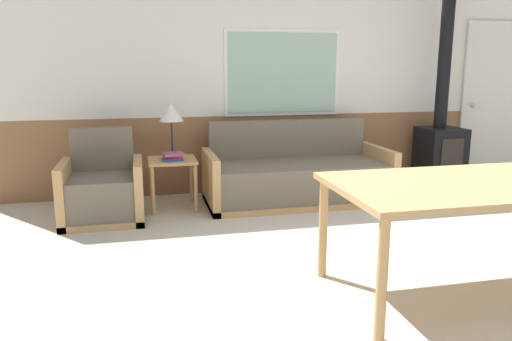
{
  "coord_description": "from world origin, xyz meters",
  "views": [
    {
      "loc": [
        -1.87,
        -3.07,
        1.46
      ],
      "look_at": [
        -0.9,
        1.09,
        0.56
      ],
      "focal_mm": 35.0,
      "sensor_mm": 36.0,
      "label": 1
    }
  ],
  "objects_px": {
    "dining_table": "(471,192)",
    "wood_stove": "(441,132)",
    "table_lamp": "(171,115)",
    "couch": "(297,178)",
    "armchair": "(103,192)",
    "side_table": "(172,168)"
  },
  "relations": [
    {
      "from": "side_table",
      "to": "wood_stove",
      "type": "bearing_deg",
      "value": 2.77
    },
    {
      "from": "side_table",
      "to": "dining_table",
      "type": "relative_size",
      "value": 0.29
    },
    {
      "from": "couch",
      "to": "dining_table",
      "type": "height_order",
      "value": "couch"
    },
    {
      "from": "couch",
      "to": "wood_stove",
      "type": "distance_m",
      "value": 1.91
    },
    {
      "from": "dining_table",
      "to": "wood_stove",
      "type": "relative_size",
      "value": 0.69
    },
    {
      "from": "armchair",
      "to": "side_table",
      "type": "height_order",
      "value": "armchair"
    },
    {
      "from": "dining_table",
      "to": "table_lamp",
      "type": "bearing_deg",
      "value": 124.44
    },
    {
      "from": "armchair",
      "to": "dining_table",
      "type": "bearing_deg",
      "value": -54.89
    },
    {
      "from": "couch",
      "to": "armchair",
      "type": "distance_m",
      "value": 2.03
    },
    {
      "from": "couch",
      "to": "table_lamp",
      "type": "height_order",
      "value": "table_lamp"
    },
    {
      "from": "dining_table",
      "to": "couch",
      "type": "bearing_deg",
      "value": 99.44
    },
    {
      "from": "couch",
      "to": "side_table",
      "type": "distance_m",
      "value": 1.35
    },
    {
      "from": "armchair",
      "to": "dining_table",
      "type": "height_order",
      "value": "armchair"
    },
    {
      "from": "table_lamp",
      "to": "dining_table",
      "type": "height_order",
      "value": "table_lamp"
    },
    {
      "from": "wood_stove",
      "to": "couch",
      "type": "bearing_deg",
      "value": -174.0
    },
    {
      "from": "armchair",
      "to": "wood_stove",
      "type": "distance_m",
      "value": 3.92
    },
    {
      "from": "side_table",
      "to": "wood_stove",
      "type": "height_order",
      "value": "wood_stove"
    },
    {
      "from": "wood_stove",
      "to": "side_table",
      "type": "bearing_deg",
      "value": -177.23
    },
    {
      "from": "table_lamp",
      "to": "wood_stove",
      "type": "distance_m",
      "value": 3.19
    },
    {
      "from": "couch",
      "to": "table_lamp",
      "type": "bearing_deg",
      "value": 174.57
    },
    {
      "from": "dining_table",
      "to": "armchair",
      "type": "bearing_deg",
      "value": 138.02
    },
    {
      "from": "side_table",
      "to": "table_lamp",
      "type": "height_order",
      "value": "table_lamp"
    }
  ]
}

